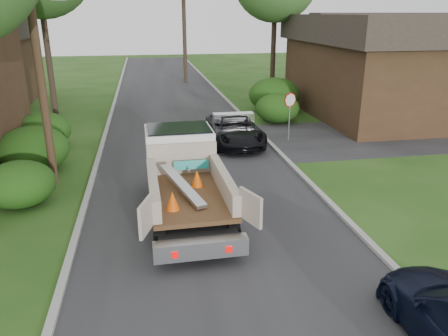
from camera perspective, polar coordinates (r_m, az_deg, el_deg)
The scene contains 15 objects.
ground at distance 13.26m, azimuth -0.97°, elevation -8.12°, with size 120.00×120.00×0.00m, color #214614.
road at distance 22.53m, azimuth -5.12°, elevation 3.63°, with size 8.00×90.00×0.02m, color #28282B.
side_street at distance 25.58m, azimuth 23.02°, elevation 4.07°, with size 16.00×7.00×0.02m, color #28282B.
curb_left at distance 22.54m, azimuth -15.57°, elevation 3.13°, with size 0.20×90.00×0.12m, color #9E9E99.
curb_right at distance 23.22m, azimuth 5.02°, elevation 4.25°, with size 0.20×90.00×0.12m, color #9E9E99.
stop_sign at distance 22.21m, azimuth 8.60°, elevation 7.96°, with size 0.71×0.32×2.48m.
utility_pole at distance 16.99m, azimuth -23.32°, elevation 14.71°, with size 2.42×1.25×10.00m.
house_right at distance 29.75m, azimuth 20.29°, elevation 12.60°, with size 9.72×12.96×6.20m.
hedge_left_a at distance 16.14m, azimuth -25.15°, elevation -1.90°, with size 2.34×2.34×1.53m, color #19440F.
hedge_left_b at distance 19.39m, azimuth -23.67°, elevation 2.25°, with size 2.86×2.86×1.87m, color #19440F.
hedge_left_c at distance 22.77m, azimuth -22.53°, elevation 4.57°, with size 2.60×2.60×1.70m, color #19440F.
hedge_right_a at distance 26.30m, azimuth 6.97°, elevation 7.77°, with size 2.60×2.60×1.70m, color #19440F.
hedge_right_b at distance 29.27m, azimuth 6.59°, elevation 9.49°, with size 3.38×3.38×2.21m, color #19440F.
flatbed_truck at distance 14.47m, azimuth -5.38°, elevation -0.07°, with size 3.01×6.45×2.43m.
black_pickup at distance 21.74m, azimuth 1.40°, elevation 5.06°, with size 2.38×5.15×1.43m, color black.
Camera 1 is at (-1.88, -11.59, 6.16)m, focal length 35.00 mm.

